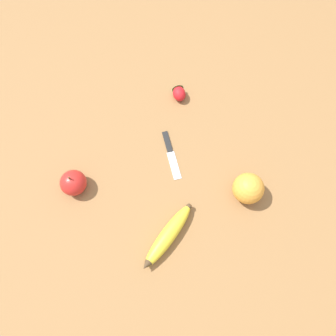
{
  "coord_description": "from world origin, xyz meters",
  "views": [
    {
      "loc": [
        -0.26,
        -0.17,
        0.88
      ],
      "look_at": [
        -0.0,
        0.03,
        0.03
      ],
      "focal_mm": 35.0,
      "sensor_mm": 36.0,
      "label": 1
    }
  ],
  "objects_px": {
    "orange": "(248,188)",
    "paring_knife": "(171,153)",
    "strawberry": "(179,93)",
    "apple": "(73,183)",
    "banana": "(168,236)"
  },
  "relations": [
    {
      "from": "orange",
      "to": "paring_knife",
      "type": "relative_size",
      "value": 0.62
    },
    {
      "from": "orange",
      "to": "strawberry",
      "type": "relative_size",
      "value": 1.31
    },
    {
      "from": "strawberry",
      "to": "apple",
      "type": "distance_m",
      "value": 0.42
    },
    {
      "from": "strawberry",
      "to": "apple",
      "type": "xyz_separation_m",
      "value": [
        -0.42,
        0.03,
        0.01
      ]
    },
    {
      "from": "orange",
      "to": "apple",
      "type": "bearing_deg",
      "value": 127.45
    },
    {
      "from": "banana",
      "to": "strawberry",
      "type": "relative_size",
      "value": 3.26
    },
    {
      "from": "orange",
      "to": "paring_knife",
      "type": "distance_m",
      "value": 0.24
    },
    {
      "from": "banana",
      "to": "apple",
      "type": "height_order",
      "value": "apple"
    },
    {
      "from": "strawberry",
      "to": "paring_knife",
      "type": "distance_m",
      "value": 0.2
    },
    {
      "from": "strawberry",
      "to": "orange",
      "type": "bearing_deg",
      "value": -163.48
    },
    {
      "from": "orange",
      "to": "paring_knife",
      "type": "xyz_separation_m",
      "value": [
        -0.04,
        0.24,
        -0.04
      ]
    },
    {
      "from": "banana",
      "to": "orange",
      "type": "relative_size",
      "value": 2.49
    },
    {
      "from": "apple",
      "to": "paring_knife",
      "type": "bearing_deg",
      "value": -29.28
    },
    {
      "from": "paring_knife",
      "to": "apple",
      "type": "bearing_deg",
      "value": 6.6
    },
    {
      "from": "strawberry",
      "to": "paring_knife",
      "type": "xyz_separation_m",
      "value": [
        -0.17,
        -0.11,
        -0.02
      ]
    }
  ]
}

